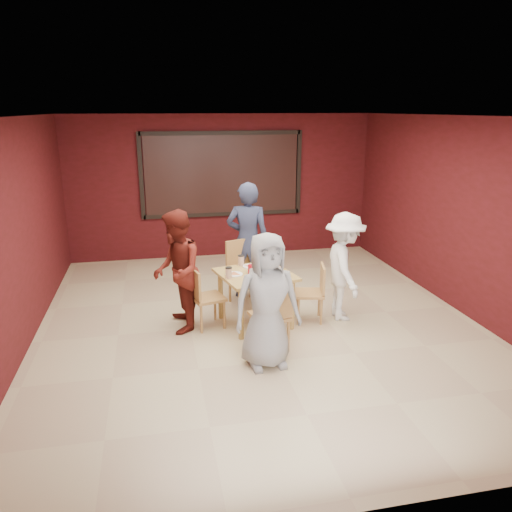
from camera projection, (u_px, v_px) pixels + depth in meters
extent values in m
plane|color=#C9B88C|center=(259.00, 323.00, 7.00)|extent=(7.00, 7.00, 0.00)
cube|color=black|center=(222.00, 174.00, 9.77)|extent=(3.00, 0.02, 1.50)
cube|color=#B28F49|center=(255.00, 275.00, 6.79)|extent=(1.12, 1.12, 0.04)
cylinder|color=#B28F49|center=(221.00, 295.00, 7.07)|extent=(0.07, 0.07, 0.70)
cylinder|color=#B28F49|center=(268.00, 288.00, 7.37)|extent=(0.07, 0.07, 0.70)
cylinder|color=#B28F49|center=(241.00, 314.00, 6.42)|extent=(0.07, 0.07, 0.70)
cylinder|color=#B28F49|center=(292.00, 305.00, 6.72)|extent=(0.07, 0.07, 0.70)
cylinder|color=white|center=(260.00, 280.00, 6.51)|extent=(0.24, 0.24, 0.01)
cone|color=#DA994C|center=(260.00, 279.00, 6.50)|extent=(0.22, 0.22, 0.02)
cylinder|color=beige|center=(271.00, 277.00, 6.43)|extent=(0.09, 0.09, 0.14)
cylinder|color=black|center=(271.00, 271.00, 6.41)|extent=(0.09, 0.09, 0.01)
cylinder|color=white|center=(251.00, 266.00, 7.06)|extent=(0.24, 0.24, 0.01)
cone|color=#DA994C|center=(251.00, 265.00, 7.06)|extent=(0.22, 0.22, 0.02)
cylinder|color=beige|center=(241.00, 261.00, 7.10)|extent=(0.09, 0.09, 0.14)
cylinder|color=black|center=(241.00, 256.00, 7.08)|extent=(0.09, 0.09, 0.01)
cylinder|color=white|center=(234.00, 274.00, 6.73)|extent=(0.24, 0.24, 0.01)
cone|color=#DA994C|center=(234.00, 273.00, 6.72)|extent=(0.22, 0.22, 0.02)
cylinder|color=beige|center=(229.00, 273.00, 6.57)|extent=(0.09, 0.09, 0.14)
cylinder|color=black|center=(229.00, 268.00, 6.55)|extent=(0.09, 0.09, 0.01)
cylinder|color=white|center=(276.00, 271.00, 6.84)|extent=(0.24, 0.24, 0.01)
cone|color=#DA994C|center=(276.00, 270.00, 6.84)|extent=(0.22, 0.22, 0.02)
cylinder|color=beige|center=(281.00, 264.00, 6.96)|extent=(0.09, 0.09, 0.14)
cylinder|color=black|center=(281.00, 259.00, 6.94)|extent=(0.09, 0.09, 0.01)
cylinder|color=silver|center=(262.00, 270.00, 6.76)|extent=(0.06, 0.06, 0.10)
cylinder|color=silver|center=(258.00, 272.00, 6.70)|extent=(0.05, 0.05, 0.08)
cylinder|color=#9E0B19|center=(250.00, 270.00, 6.70)|extent=(0.07, 0.07, 0.15)
cube|color=black|center=(253.00, 268.00, 6.81)|extent=(0.13, 0.10, 0.11)
cube|color=#A2803F|center=(270.00, 316.00, 6.14)|extent=(0.50, 0.50, 0.04)
cylinder|color=#A2803F|center=(276.00, 325.00, 6.42)|extent=(0.04, 0.04, 0.42)
cylinder|color=#A2803F|center=(251.00, 330.00, 6.29)|extent=(0.04, 0.04, 0.42)
cylinder|color=#A2803F|center=(288.00, 336.00, 6.12)|extent=(0.04, 0.04, 0.42)
cylinder|color=#A2803F|center=(262.00, 341.00, 5.99)|extent=(0.04, 0.04, 0.42)
cube|color=#A2803F|center=(277.00, 303.00, 5.90)|extent=(0.43, 0.12, 0.41)
cube|color=#A2803F|center=(247.00, 274.00, 7.59)|extent=(0.60, 0.60, 0.04)
cylinder|color=#A2803F|center=(242.00, 295.00, 7.41)|extent=(0.04, 0.04, 0.46)
cylinder|color=#A2803F|center=(264.00, 290.00, 7.61)|extent=(0.04, 0.04, 0.46)
cylinder|color=#A2803F|center=(230.00, 288.00, 7.72)|extent=(0.04, 0.04, 0.46)
cylinder|color=#A2803F|center=(251.00, 283.00, 7.91)|extent=(0.04, 0.04, 0.46)
cube|color=#A2803F|center=(239.00, 253.00, 7.69)|extent=(0.45, 0.20, 0.44)
cube|color=#A2803F|center=(208.00, 298.00, 6.78)|extent=(0.50, 0.50, 0.04)
cylinder|color=#A2803F|center=(224.00, 315.00, 6.77)|extent=(0.04, 0.04, 0.40)
cylinder|color=#A2803F|center=(215.00, 307.00, 7.06)|extent=(0.04, 0.04, 0.40)
cylinder|color=#A2803F|center=(201.00, 319.00, 6.63)|extent=(0.04, 0.04, 0.40)
cylinder|color=#A2803F|center=(193.00, 311.00, 6.91)|extent=(0.04, 0.04, 0.40)
cube|color=#A2803F|center=(195.00, 284.00, 6.63)|extent=(0.14, 0.40, 0.39)
cube|color=#A2803F|center=(309.00, 293.00, 6.99)|extent=(0.47, 0.47, 0.04)
cylinder|color=#A2803F|center=(297.00, 303.00, 7.21)|extent=(0.03, 0.03, 0.38)
cylinder|color=#A2803F|center=(298.00, 312.00, 6.90)|extent=(0.03, 0.03, 0.38)
cylinder|color=#A2803F|center=(319.00, 303.00, 7.20)|extent=(0.03, 0.03, 0.38)
cylinder|color=#A2803F|center=(321.00, 312.00, 6.90)|extent=(0.03, 0.03, 0.38)
cube|color=#A2803F|center=(323.00, 278.00, 6.92)|extent=(0.12, 0.39, 0.37)
imported|color=#959595|center=(267.00, 301.00, 5.65)|extent=(0.82, 0.57, 1.59)
imported|color=#292F4A|center=(248.00, 240.00, 7.77)|extent=(0.77, 0.62, 1.83)
imported|color=#5E1912|center=(177.00, 272.00, 6.59)|extent=(0.64, 0.81, 1.64)
imported|color=white|center=(344.00, 267.00, 6.97)|extent=(0.67, 1.04, 1.53)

